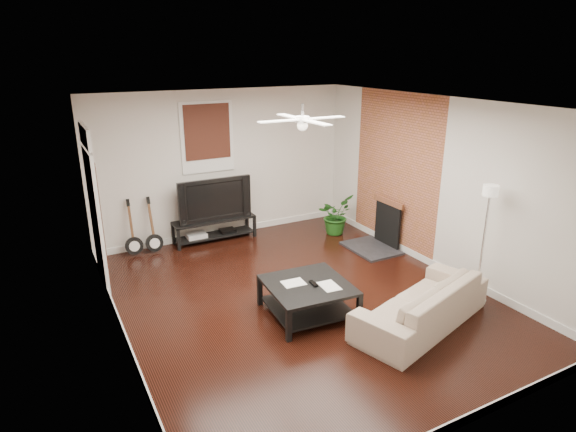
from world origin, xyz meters
name	(u,v)px	position (x,y,z in m)	size (l,w,h in m)	color
room	(302,207)	(0.00, 0.00, 1.40)	(5.01, 6.01, 2.81)	black
brick_accent	(395,172)	(2.49, 1.00, 1.40)	(0.02, 2.20, 2.80)	#A15A34
fireplace	(379,224)	(2.20, 1.00, 0.46)	(0.80, 1.10, 0.92)	black
window_back	(207,137)	(-0.30, 2.97, 1.95)	(1.00, 0.06, 1.30)	#35170E
door_left	(95,206)	(-2.46, 1.90, 1.25)	(0.08, 1.00, 2.50)	white
tv_stand	(215,229)	(-0.32, 2.78, 0.22)	(1.56, 0.42, 0.44)	black
tv	(213,198)	(-0.32, 2.80, 0.84)	(1.40, 0.18, 0.80)	black
coffee_table	(308,299)	(-0.14, -0.44, 0.23)	(1.08, 1.08, 0.46)	black
sofa	(422,303)	(1.04, -1.38, 0.31)	(2.14, 0.84, 0.62)	tan
floor_lamp	(483,245)	(2.20, -1.28, 0.87)	(0.29, 0.29, 1.75)	silver
potted_plant	(335,215)	(1.92, 2.02, 0.38)	(0.69, 0.60, 0.76)	#1D5718
guitar_left	(132,229)	(-1.83, 2.75, 0.51)	(0.31, 0.22, 1.01)	black
guitar_right	(153,226)	(-1.48, 2.72, 0.51)	(0.31, 0.22, 1.01)	black
ceiling_fan	(302,119)	(0.00, 0.00, 2.60)	(1.24, 1.24, 0.32)	white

